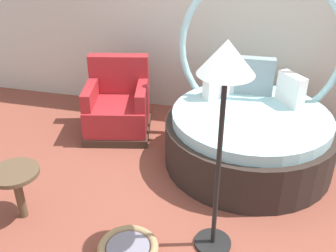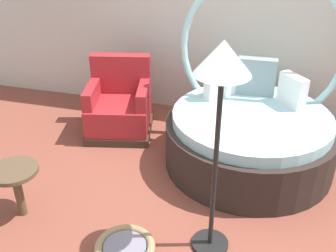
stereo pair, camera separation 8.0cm
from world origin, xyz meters
name	(u,v)px [view 2 (the right image)]	position (x,y,z in m)	size (l,w,h in m)	color
ground_plane	(197,200)	(0.00, 0.00, -0.01)	(8.00, 8.00, 0.02)	brown
back_wall	(234,2)	(0.00, 2.05, 1.53)	(8.00, 0.12, 3.06)	beige
round_daybed	(250,128)	(0.41, 0.85, 0.42)	(1.86, 1.86, 2.09)	#2D231E
red_armchair	(120,107)	(-1.25, 1.12, 0.33)	(0.95, 0.95, 0.94)	#38281E
pet_basket	(125,249)	(-0.44, -0.88, 0.07)	(0.51, 0.51, 0.13)	#9E7F56
side_table	(15,177)	(-1.57, -0.64, 0.43)	(0.44, 0.44, 0.52)	brown
floor_lamp	(221,81)	(0.22, -0.57, 1.53)	(0.40, 0.40, 1.82)	black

